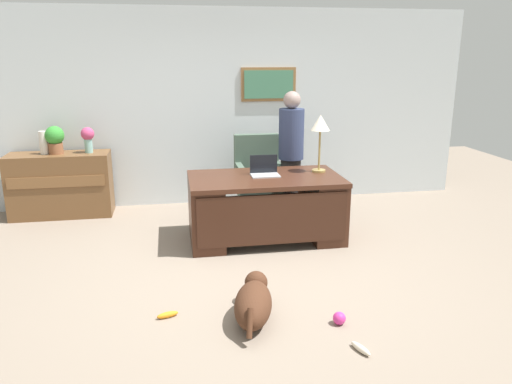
{
  "coord_description": "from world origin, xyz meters",
  "views": [
    {
      "loc": [
        -0.76,
        -4.4,
        2.09
      ],
      "look_at": [
        0.06,
        0.3,
        0.75
      ],
      "focal_mm": 34.71,
      "sensor_mm": 36.0,
      "label": 1
    }
  ],
  "objects_px": {
    "dog_lying": "(254,302)",
    "potted_plant": "(55,139)",
    "vase_with_flowers": "(88,137)",
    "dog_toy_ball": "(339,318)",
    "desk": "(266,206)",
    "person_standing": "(291,154)",
    "credenza": "(61,185)",
    "armchair": "(258,178)",
    "laptop": "(265,170)",
    "desk_lamp": "(320,127)",
    "vase_empty": "(44,143)",
    "dog_toy_bone": "(168,315)",
    "dog_toy_plush": "(361,348)"
  },
  "relations": [
    {
      "from": "armchair",
      "to": "desk_lamp",
      "type": "xyz_separation_m",
      "value": [
        0.57,
        -0.86,
        0.8
      ]
    },
    {
      "from": "dog_toy_ball",
      "to": "dog_toy_bone",
      "type": "xyz_separation_m",
      "value": [
        -1.35,
        0.34,
        -0.03
      ]
    },
    {
      "from": "credenza",
      "to": "potted_plant",
      "type": "distance_m",
      "value": 0.62
    },
    {
      "from": "laptop",
      "to": "dog_toy_ball",
      "type": "bearing_deg",
      "value": -83.94
    },
    {
      "from": "potted_plant",
      "to": "dog_toy_ball",
      "type": "xyz_separation_m",
      "value": [
        2.73,
        -3.29,
        -0.98
      ]
    },
    {
      "from": "person_standing",
      "to": "dog_toy_plush",
      "type": "height_order",
      "value": "person_standing"
    },
    {
      "from": "credenza",
      "to": "laptop",
      "type": "distance_m",
      "value": 2.81
    },
    {
      "from": "desk",
      "to": "credenza",
      "type": "relative_size",
      "value": 1.34
    },
    {
      "from": "laptop",
      "to": "dog_toy_ball",
      "type": "relative_size",
      "value": 3.09
    },
    {
      "from": "dog_toy_ball",
      "to": "dog_toy_bone",
      "type": "bearing_deg",
      "value": 165.95
    },
    {
      "from": "vase_with_flowers",
      "to": "dog_toy_ball",
      "type": "bearing_deg",
      "value": -54.81
    },
    {
      "from": "desk_lamp",
      "to": "credenza",
      "type": "bearing_deg",
      "value": 159.7
    },
    {
      "from": "armchair",
      "to": "dog_lying",
      "type": "relative_size",
      "value": 1.32
    },
    {
      "from": "credenza",
      "to": "dog_lying",
      "type": "relative_size",
      "value": 1.63
    },
    {
      "from": "desk",
      "to": "armchair",
      "type": "bearing_deg",
      "value": 84.46
    },
    {
      "from": "vase_with_flowers",
      "to": "dog_toy_ball",
      "type": "relative_size",
      "value": 3.22
    },
    {
      "from": "desk_lamp",
      "to": "vase_with_flowers",
      "type": "xyz_separation_m",
      "value": [
        -2.77,
        1.17,
        -0.23
      ]
    },
    {
      "from": "dog_toy_ball",
      "to": "dog_toy_plush",
      "type": "distance_m",
      "value": 0.39
    },
    {
      "from": "vase_empty",
      "to": "dog_toy_ball",
      "type": "bearing_deg",
      "value": -48.9
    },
    {
      "from": "vase_empty",
      "to": "potted_plant",
      "type": "distance_m",
      "value": 0.15
    },
    {
      "from": "vase_empty",
      "to": "dog_toy_ball",
      "type": "distance_m",
      "value": 4.47
    },
    {
      "from": "desk_lamp",
      "to": "vase_with_flowers",
      "type": "height_order",
      "value": "desk_lamp"
    },
    {
      "from": "person_standing",
      "to": "dog_toy_ball",
      "type": "distance_m",
      "value": 2.82
    },
    {
      "from": "dog_toy_bone",
      "to": "vase_with_flowers",
      "type": "bearing_deg",
      "value": 108.16
    },
    {
      "from": "person_standing",
      "to": "laptop",
      "type": "height_order",
      "value": "person_standing"
    },
    {
      "from": "dog_toy_ball",
      "to": "dog_toy_plush",
      "type": "xyz_separation_m",
      "value": [
        0.03,
        -0.39,
        -0.03
      ]
    },
    {
      "from": "credenza",
      "to": "dog_toy_ball",
      "type": "bearing_deg",
      "value": -50.44
    },
    {
      "from": "armchair",
      "to": "dog_toy_ball",
      "type": "relative_size",
      "value": 10.07
    },
    {
      "from": "laptop",
      "to": "credenza",
      "type": "bearing_deg",
      "value": 153.77
    },
    {
      "from": "desk",
      "to": "desk_lamp",
      "type": "relative_size",
      "value": 2.58
    },
    {
      "from": "credenza",
      "to": "dog_toy_bone",
      "type": "height_order",
      "value": "credenza"
    },
    {
      "from": "dog_lying",
      "to": "vase_empty",
      "type": "bearing_deg",
      "value": 125.49
    },
    {
      "from": "desk",
      "to": "credenza",
      "type": "xyz_separation_m",
      "value": [
        -2.5,
        1.33,
        0.02
      ]
    },
    {
      "from": "armchair",
      "to": "person_standing",
      "type": "height_order",
      "value": "person_standing"
    },
    {
      "from": "desk",
      "to": "dog_toy_bone",
      "type": "height_order",
      "value": "desk"
    },
    {
      "from": "potted_plant",
      "to": "dog_toy_plush",
      "type": "bearing_deg",
      "value": -53.15
    },
    {
      "from": "person_standing",
      "to": "potted_plant",
      "type": "bearing_deg",
      "value": 168.72
    },
    {
      "from": "dog_toy_plush",
      "to": "desk_lamp",
      "type": "bearing_deg",
      "value": 80.56
    },
    {
      "from": "vase_empty",
      "to": "dog_toy_ball",
      "type": "xyz_separation_m",
      "value": [
        2.87,
        -3.29,
        -0.93
      ]
    },
    {
      "from": "desk",
      "to": "person_standing",
      "type": "bearing_deg",
      "value": 57.47
    },
    {
      "from": "potted_plant",
      "to": "dog_toy_ball",
      "type": "bearing_deg",
      "value": -50.33
    },
    {
      "from": "vase_with_flowers",
      "to": "dog_toy_bone",
      "type": "bearing_deg",
      "value": -71.84
    },
    {
      "from": "armchair",
      "to": "vase_with_flowers",
      "type": "distance_m",
      "value": 2.29
    },
    {
      "from": "armchair",
      "to": "laptop",
      "type": "distance_m",
      "value": 0.98
    },
    {
      "from": "dog_lying",
      "to": "potted_plant",
      "type": "distance_m",
      "value": 3.83
    },
    {
      "from": "armchair",
      "to": "vase_empty",
      "type": "bearing_deg",
      "value": 173.53
    },
    {
      "from": "credenza",
      "to": "dog_lying",
      "type": "bearing_deg",
      "value": -56.42
    },
    {
      "from": "desk",
      "to": "potted_plant",
      "type": "xyz_separation_m",
      "value": [
        -2.51,
        1.34,
        0.63
      ]
    },
    {
      "from": "desk",
      "to": "laptop",
      "type": "height_order",
      "value": "laptop"
    },
    {
      "from": "credenza",
      "to": "dog_toy_plush",
      "type": "bearing_deg",
      "value": -53.26
    }
  ]
}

